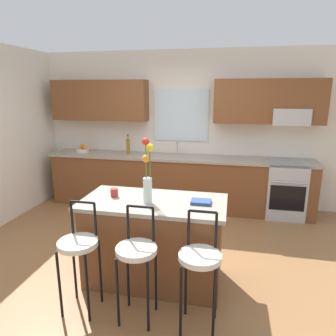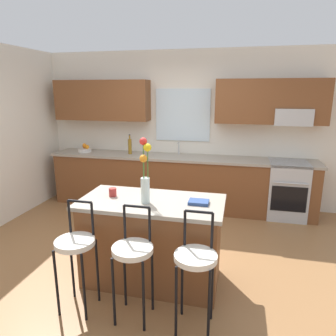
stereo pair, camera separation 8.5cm
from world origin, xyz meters
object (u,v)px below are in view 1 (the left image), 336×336
(bar_stool_far, at_px, (200,262))
(cookbook, at_px, (201,202))
(bottle_olive_oil, at_px, (128,146))
(oven_range, at_px, (285,189))
(bar_stool_near, at_px, (79,248))
(flower_vase, at_px, (147,175))
(kitchen_island, at_px, (154,241))
(fruit_bowl_oranges, at_px, (83,150))
(mug_ceramic, at_px, (114,193))
(bar_stool_middle, at_px, (137,255))

(bar_stool_far, xyz_separation_m, cookbook, (-0.06, 0.61, 0.30))
(bottle_olive_oil, bearing_deg, oven_range, -0.53)
(bar_stool_near, height_order, flower_vase, flower_vase)
(kitchen_island, bearing_deg, fruit_bowl_oranges, 130.97)
(kitchen_island, bearing_deg, bar_stool_far, -47.02)
(bar_stool_near, bearing_deg, fruit_bowl_oranges, 116.05)
(bar_stool_near, distance_m, fruit_bowl_oranges, 3.13)
(fruit_bowl_oranges, bearing_deg, kitchen_island, -49.03)
(kitchen_island, bearing_deg, oven_range, 52.98)
(cookbook, distance_m, bottle_olive_oil, 2.67)
(bottle_olive_oil, bearing_deg, mug_ceramic, -74.71)
(fruit_bowl_oranges, xyz_separation_m, bottle_olive_oil, (0.89, -0.00, 0.10))
(bar_stool_middle, relative_size, mug_ceramic, 11.58)
(cookbook, bearing_deg, bottle_olive_oil, 124.79)
(flower_vase, distance_m, fruit_bowl_oranges, 2.97)
(bar_stool_near, relative_size, cookbook, 5.21)
(oven_range, relative_size, bar_stool_near, 0.88)
(bar_stool_far, relative_size, cookbook, 5.21)
(flower_vase, xyz_separation_m, cookbook, (0.52, 0.10, -0.27))
(kitchen_island, height_order, mug_ceramic, mug_ceramic)
(flower_vase, bearing_deg, cookbook, 10.31)
(oven_range, relative_size, bar_stool_far, 0.88)
(fruit_bowl_oranges, bearing_deg, bar_stool_far, -48.59)
(bar_stool_middle, distance_m, bar_stool_far, 0.55)
(bar_stool_near, bearing_deg, bottle_olive_oil, 99.80)
(fruit_bowl_oranges, height_order, bottle_olive_oil, bottle_olive_oil)
(bar_stool_far, xyz_separation_m, fruit_bowl_oranges, (-2.47, 2.80, 0.33))
(bar_stool_far, relative_size, mug_ceramic, 11.58)
(fruit_bowl_oranges, relative_size, bottle_olive_oil, 0.69)
(kitchen_island, distance_m, cookbook, 0.68)
(oven_range, distance_m, bar_stool_far, 2.98)
(bar_stool_far, bearing_deg, cookbook, 95.92)
(oven_range, height_order, mug_ceramic, mug_ceramic)
(mug_ceramic, bearing_deg, bar_stool_near, -100.18)
(bar_stool_far, xyz_separation_m, bottle_olive_oil, (-1.58, 2.80, 0.43))
(bar_stool_far, height_order, bottle_olive_oil, bottle_olive_oil)
(bar_stool_middle, bearing_deg, bar_stool_far, 0.00)
(bottle_olive_oil, bearing_deg, fruit_bowl_oranges, 179.79)
(kitchen_island, bearing_deg, bar_stool_middle, -90.00)
(bar_stool_near, relative_size, fruit_bowl_oranges, 4.34)
(oven_range, height_order, fruit_bowl_oranges, fruit_bowl_oranges)
(flower_vase, distance_m, mug_ceramic, 0.48)
(cookbook, relative_size, bottle_olive_oil, 0.57)
(oven_range, xyz_separation_m, bar_stool_far, (-1.09, -2.77, 0.18))
(mug_ceramic, distance_m, fruit_bowl_oranges, 2.63)
(flower_vase, height_order, mug_ceramic, flower_vase)
(oven_range, relative_size, cookbook, 4.60)
(kitchen_island, relative_size, flower_vase, 2.26)
(cookbook, bearing_deg, bar_stool_near, -149.61)
(bar_stool_far, bearing_deg, mug_ceramic, 147.88)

